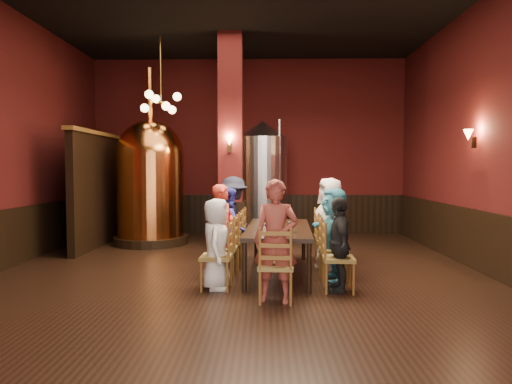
{
  "coord_description": "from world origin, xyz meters",
  "views": [
    {
      "loc": [
        0.42,
        -6.87,
        1.7
      ],
      "look_at": [
        0.28,
        0.2,
        1.33
      ],
      "focal_mm": 32.0,
      "sensor_mm": 36.0,
      "label": 1
    }
  ],
  "objects_px": {
    "person_0": "(216,244)",
    "dining_table": "(278,231)",
    "steel_vessel": "(263,180)",
    "person_2": "(229,228)",
    "copper_kettle": "(151,180)",
    "person_1": "(223,231)",
    "rose_vase": "(275,209)"
  },
  "relations": [
    {
      "from": "person_0",
      "to": "dining_table",
      "type": "bearing_deg",
      "value": -42.73
    },
    {
      "from": "dining_table",
      "to": "steel_vessel",
      "type": "distance_m",
      "value": 3.72
    },
    {
      "from": "person_2",
      "to": "copper_kettle",
      "type": "xyz_separation_m",
      "value": [
        -1.94,
        2.48,
        0.73
      ]
    },
    {
      "from": "person_0",
      "to": "person_2",
      "type": "bearing_deg",
      "value": -2.37
    },
    {
      "from": "person_1",
      "to": "steel_vessel",
      "type": "xyz_separation_m",
      "value": [
        0.59,
        3.92,
        0.68
      ]
    },
    {
      "from": "steel_vessel",
      "to": "rose_vase",
      "type": "xyz_separation_m",
      "value": [
        0.23,
        -2.98,
        -0.43
      ]
    },
    {
      "from": "person_1",
      "to": "copper_kettle",
      "type": "bearing_deg",
      "value": 55.7
    },
    {
      "from": "person_0",
      "to": "rose_vase",
      "type": "xyz_separation_m",
      "value": [
        0.86,
        1.61,
        0.34
      ]
    },
    {
      "from": "copper_kettle",
      "to": "person_2",
      "type": "bearing_deg",
      "value": -51.97
    },
    {
      "from": "person_2",
      "to": "copper_kettle",
      "type": "relative_size",
      "value": 0.36
    },
    {
      "from": "person_2",
      "to": "rose_vase",
      "type": "xyz_separation_m",
      "value": [
        0.79,
        0.29,
        0.28
      ]
    },
    {
      "from": "person_1",
      "to": "copper_kettle",
      "type": "relative_size",
      "value": 0.37
    },
    {
      "from": "steel_vessel",
      "to": "rose_vase",
      "type": "bearing_deg",
      "value": -85.56
    },
    {
      "from": "person_0",
      "to": "copper_kettle",
      "type": "bearing_deg",
      "value": 26.77
    },
    {
      "from": "copper_kettle",
      "to": "steel_vessel",
      "type": "distance_m",
      "value": 2.62
    },
    {
      "from": "dining_table",
      "to": "person_2",
      "type": "xyz_separation_m",
      "value": [
        -0.83,
        0.37,
        0.01
      ]
    },
    {
      "from": "person_0",
      "to": "copper_kettle",
      "type": "distance_m",
      "value": 4.32
    },
    {
      "from": "dining_table",
      "to": "steel_vessel",
      "type": "height_order",
      "value": "steel_vessel"
    },
    {
      "from": "dining_table",
      "to": "copper_kettle",
      "type": "bearing_deg",
      "value": 137.11
    },
    {
      "from": "steel_vessel",
      "to": "copper_kettle",
      "type": "bearing_deg",
      "value": -162.73
    },
    {
      "from": "person_2",
      "to": "rose_vase",
      "type": "relative_size",
      "value": 3.99
    },
    {
      "from": "dining_table",
      "to": "rose_vase",
      "type": "xyz_separation_m",
      "value": [
        -0.04,
        0.66,
        0.29
      ]
    },
    {
      "from": "dining_table",
      "to": "copper_kettle",
      "type": "distance_m",
      "value": 4.05
    },
    {
      "from": "person_1",
      "to": "copper_kettle",
      "type": "xyz_separation_m",
      "value": [
        -1.91,
        3.14,
        0.7
      ]
    },
    {
      "from": "person_2",
      "to": "steel_vessel",
      "type": "height_order",
      "value": "steel_vessel"
    },
    {
      "from": "dining_table",
      "to": "person_2",
      "type": "relative_size",
      "value": 1.77
    },
    {
      "from": "person_0",
      "to": "person_2",
      "type": "xyz_separation_m",
      "value": [
        0.07,
        1.33,
        0.06
      ]
    },
    {
      "from": "dining_table",
      "to": "person_1",
      "type": "bearing_deg",
      "value": -158.78
    },
    {
      "from": "dining_table",
      "to": "steel_vessel",
      "type": "xyz_separation_m",
      "value": [
        -0.27,
        3.64,
        0.72
      ]
    },
    {
      "from": "person_0",
      "to": "person_1",
      "type": "height_order",
      "value": "person_1"
    },
    {
      "from": "person_0",
      "to": "person_2",
      "type": "distance_m",
      "value": 1.33
    },
    {
      "from": "person_0",
      "to": "copper_kettle",
      "type": "height_order",
      "value": "copper_kettle"
    }
  ]
}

